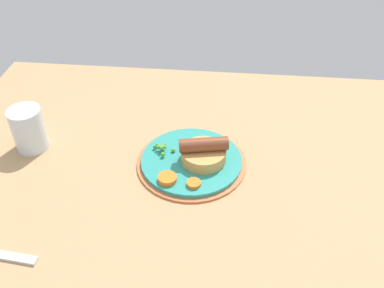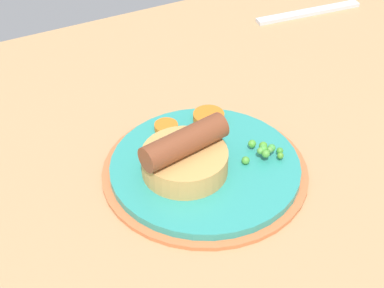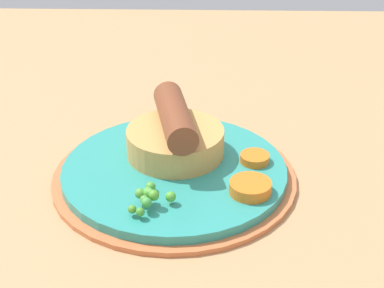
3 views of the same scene
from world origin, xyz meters
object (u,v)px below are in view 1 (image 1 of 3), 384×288
object	(u,v)px
dinner_plate	(191,162)
drinking_glass	(28,129)
carrot_slice_2	(194,183)
carrot_slice_0	(167,178)
pea_pile	(162,148)
sausage_pudding	(204,151)

from	to	relation	value
dinner_plate	drinking_glass	bearing A→B (deg)	176.33
carrot_slice_2	drinking_glass	world-z (taller)	drinking_glass
carrot_slice_2	drinking_glass	distance (cm)	38.72
dinner_plate	carrot_slice_0	world-z (taller)	carrot_slice_0
pea_pile	carrot_slice_2	size ratio (longest dim) A/B	1.77
dinner_plate	carrot_slice_0	distance (cm)	8.21
dinner_plate	drinking_glass	world-z (taller)	drinking_glass
dinner_plate	carrot_slice_0	xyz separation A→B (cm)	(-4.13, -6.97, 1.38)
carrot_slice_0	drinking_glass	world-z (taller)	drinking_glass
sausage_pudding	carrot_slice_0	bearing A→B (deg)	-142.86
pea_pile	carrot_slice_0	bearing A→B (deg)	-75.19
pea_pile	sausage_pudding	bearing A→B (deg)	-8.54
carrot_slice_0	carrot_slice_2	distance (cm)	5.43
sausage_pudding	carrot_slice_0	world-z (taller)	sausage_pudding
carrot_slice_2	drinking_glass	xyz separation A→B (cm)	(-37.28, 10.00, 3.15)
carrot_slice_0	carrot_slice_2	bearing A→B (deg)	-7.70
dinner_plate	sausage_pudding	size ratio (longest dim) A/B	2.23
sausage_pudding	drinking_glass	world-z (taller)	drinking_glass
carrot_slice_0	sausage_pudding	bearing A→B (deg)	48.36
sausage_pudding	drinking_glass	bearing A→B (deg)	166.16
pea_pile	carrot_slice_0	world-z (taller)	pea_pile
carrot_slice_0	pea_pile	bearing A→B (deg)	104.81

